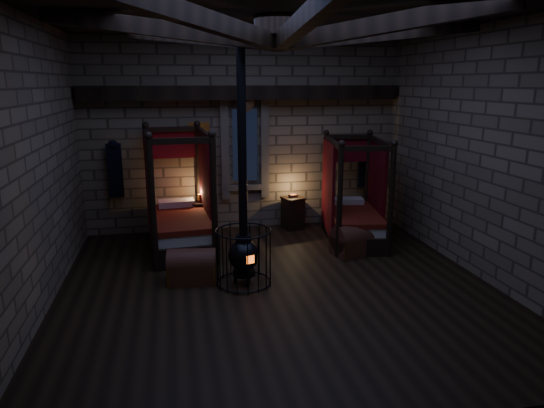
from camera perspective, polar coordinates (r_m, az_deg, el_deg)
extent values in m
cube|color=black|center=(8.09, 0.64, -9.70)|extent=(7.00, 7.00, 0.01)
cube|color=#847054|center=(10.91, -3.26, 7.96)|extent=(7.00, 0.02, 4.20)
cube|color=#847054|center=(4.21, 10.83, -2.22)|extent=(7.00, 0.02, 4.20)
cube|color=#847054|center=(7.57, -26.23, 3.80)|extent=(0.02, 7.00, 4.20)
cube|color=#847054|center=(8.91, 23.37, 5.45)|extent=(0.02, 7.00, 4.20)
cube|color=black|center=(7.46, 0.73, 21.31)|extent=(7.00, 7.00, 0.01)
cube|color=black|center=(10.67, -3.19, 12.94)|extent=(6.86, 0.35, 0.30)
cylinder|color=black|center=(7.44, 0.73, 20.17)|extent=(0.70, 0.70, 0.25)
cube|color=black|center=(10.88, -3.20, 6.89)|extent=(0.55, 0.04, 1.60)
cube|color=maroon|center=(10.77, -8.55, 7.75)|extent=(0.45, 0.03, 0.65)
cube|color=black|center=(10.80, -17.98, 3.74)|extent=(0.30, 0.10, 1.15)
cube|color=black|center=(11.58, 10.79, 4.85)|extent=(0.30, 0.10, 1.15)
cube|color=black|center=(9.93, -10.66, -4.16)|extent=(1.31, 2.30, 0.39)
cube|color=beige|center=(9.84, -10.74, -2.50)|extent=(1.17, 2.12, 0.24)
cube|color=maroon|center=(9.80, -10.78, -1.66)|extent=(1.23, 2.17, 0.11)
cube|color=beige|center=(10.56, -11.20, 0.06)|extent=(0.77, 0.43, 0.15)
cube|color=#61080F|center=(10.62, -11.64, 6.89)|extent=(1.18, 0.13, 0.59)
cylinder|color=black|center=(8.60, -13.87, -0.35)|extent=(0.12, 0.12, 2.36)
cylinder|color=black|center=(10.69, -14.28, 2.42)|extent=(0.12, 0.12, 2.36)
cylinder|color=black|center=(8.69, -6.81, 0.12)|extent=(0.12, 0.12, 2.36)
cylinder|color=black|center=(10.76, -8.57, 2.78)|extent=(0.12, 0.12, 2.36)
cube|color=#61080F|center=(9.95, -14.36, 1.87)|extent=(0.17, 1.61, 2.09)
cube|color=#61080F|center=(10.03, -7.87, 2.28)|extent=(0.17, 1.61, 2.09)
cube|color=black|center=(10.42, 9.53, -3.33)|extent=(1.37, 2.17, 0.35)
cube|color=beige|center=(10.34, 9.59, -1.89)|extent=(1.23, 2.00, 0.21)
cube|color=maroon|center=(10.31, 9.62, -1.17)|extent=(1.30, 2.05, 0.10)
cube|color=beige|center=(10.98, 8.88, 0.34)|extent=(0.73, 0.45, 0.14)
cube|color=#61080F|center=(11.03, 8.85, 6.32)|extent=(1.06, 0.23, 0.54)
cylinder|color=black|center=(9.17, 7.95, 0.13)|extent=(0.11, 0.11, 2.14)
cylinder|color=black|center=(11.05, 6.26, 2.57)|extent=(0.11, 0.11, 2.14)
cylinder|color=black|center=(9.39, 13.81, 0.18)|extent=(0.11, 0.11, 2.14)
cylinder|color=black|center=(11.22, 11.18, 2.57)|extent=(0.11, 0.11, 2.14)
cube|color=#61080F|center=(10.37, 6.63, 2.08)|extent=(0.30, 1.45, 1.90)
cube|color=#61080F|center=(10.57, 12.17, 2.09)|extent=(0.30, 1.45, 1.90)
cube|color=#55291B|center=(8.33, -9.38, -7.92)|extent=(0.85, 0.57, 0.33)
cylinder|color=#55291B|center=(8.27, -9.42, -6.86)|extent=(0.85, 0.57, 0.49)
cube|color=#A97534|center=(8.37, -11.92, -7.94)|extent=(0.11, 0.51, 0.35)
cube|color=#A97534|center=(8.31, -6.81, -7.89)|extent=(0.11, 0.51, 0.35)
cube|color=#55291B|center=(9.64, 9.73, -4.78)|extent=(0.96, 0.72, 0.35)
cylinder|color=#55291B|center=(9.59, 9.77, -3.78)|extent=(0.96, 0.72, 0.52)
cube|color=#A97534|center=(9.42, 7.78, -5.16)|extent=(0.19, 0.54, 0.37)
cube|color=#A97534|center=(9.87, 11.58, -4.42)|extent=(0.19, 0.54, 0.37)
cube|color=black|center=(10.71, -8.41, -1.79)|extent=(0.48, 0.46, 0.72)
cube|color=black|center=(10.61, -8.48, 0.18)|extent=(0.52, 0.50, 0.04)
cylinder|color=#A97534|center=(10.59, -8.50, 0.72)|extent=(0.10, 0.10, 0.16)
cube|color=black|center=(11.08, 2.47, -1.16)|extent=(0.51, 0.49, 0.70)
cube|color=black|center=(10.99, 2.49, 0.70)|extent=(0.55, 0.54, 0.04)
cube|color=#55291B|center=(10.97, 2.50, 1.00)|extent=(0.21, 0.17, 0.05)
cylinder|color=black|center=(8.13, -3.32, -8.02)|extent=(0.37, 0.37, 0.09)
sphere|color=black|center=(8.02, -3.35, -6.00)|extent=(0.52, 0.52, 0.52)
cylinder|color=black|center=(7.93, -3.38, -4.11)|extent=(0.26, 0.26, 0.13)
cube|color=#FF5914|center=(7.81, -2.55, -6.55)|extent=(0.13, 0.06, 0.13)
cylinder|color=black|center=(7.58, -3.56, 7.85)|extent=(0.14, 0.14, 3.22)
torus|color=black|center=(8.20, -3.30, -9.10)|extent=(0.92, 0.92, 0.03)
torus|color=black|center=(7.89, -3.39, -3.15)|extent=(0.92, 0.92, 0.03)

